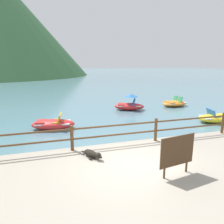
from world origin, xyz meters
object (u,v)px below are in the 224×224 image
at_px(pedal_boat_5, 174,103).
at_px(pedal_boat_0, 53,124).
at_px(dog_resting, 92,154).
at_px(pedal_boat_3, 129,105).
at_px(pedal_boat_4, 216,118).
at_px(sign_board, 177,151).

bearing_deg(pedal_boat_5, pedal_boat_0, -160.13).
bearing_deg(dog_resting, pedal_boat_5, 44.33).
bearing_deg(pedal_boat_3, dog_resting, -119.00).
relative_size(pedal_boat_0, pedal_boat_4, 1.05).
xyz_separation_m(dog_resting, pedal_boat_0, (-1.18, 4.96, -0.24)).
distance_m(sign_board, pedal_boat_5, 12.37).
distance_m(dog_resting, pedal_boat_5, 12.23).
bearing_deg(pedal_boat_5, dog_resting, -135.67).
xyz_separation_m(sign_board, pedal_boat_5, (6.69, 10.37, -0.89)).
distance_m(pedal_boat_0, pedal_boat_3, 6.68).
distance_m(pedal_boat_4, pedal_boat_5, 5.08).
bearing_deg(pedal_boat_0, pedal_boat_3, 30.05).
distance_m(pedal_boat_3, pedal_boat_4, 6.12).
relative_size(pedal_boat_4, pedal_boat_5, 0.99).
bearing_deg(pedal_boat_0, sign_board, -64.46).
relative_size(sign_board, pedal_boat_0, 0.48).
xyz_separation_m(sign_board, pedal_boat_4, (6.31, 5.30, -0.86)).
distance_m(pedal_boat_0, pedal_boat_4, 9.66).
distance_m(dog_resting, pedal_boat_4, 9.07).
height_order(pedal_boat_0, pedal_boat_4, pedal_boat_0).
height_order(pedal_boat_4, pedal_boat_5, pedal_boat_4).
relative_size(pedal_boat_0, pedal_boat_3, 0.98).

